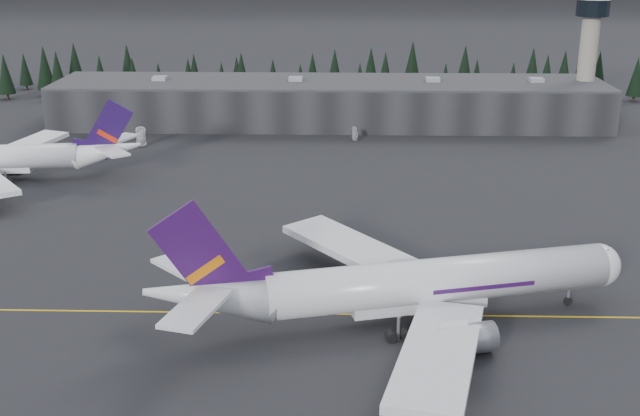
{
  "coord_description": "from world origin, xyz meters",
  "views": [
    {
      "loc": [
        3.49,
        -108.6,
        52.75
      ],
      "look_at": [
        0.0,
        20.0,
        9.0
      ],
      "focal_mm": 45.0,
      "sensor_mm": 36.0,
      "label": 1
    }
  ],
  "objects_px": {
    "jet_main": "(398,286)",
    "jet_parked": "(3,158)",
    "gse_vehicle_a": "(142,144)",
    "terminal": "(330,102)",
    "gse_vehicle_b": "(355,138)",
    "control_tower": "(589,43)"
  },
  "relations": [
    {
      "from": "terminal",
      "to": "jet_parked",
      "type": "distance_m",
      "value": 94.78
    },
    {
      "from": "gse_vehicle_a",
      "to": "control_tower",
      "type": "bearing_deg",
      "value": 1.05
    },
    {
      "from": "jet_main",
      "to": "control_tower",
      "type": "bearing_deg",
      "value": 50.01
    },
    {
      "from": "control_tower",
      "to": "gse_vehicle_b",
      "type": "distance_m",
      "value": 75.47
    },
    {
      "from": "jet_parked",
      "to": "gse_vehicle_a",
      "type": "relative_size",
      "value": 11.21
    },
    {
      "from": "control_tower",
      "to": "gse_vehicle_b",
      "type": "relative_size",
      "value": 9.59
    },
    {
      "from": "jet_main",
      "to": "jet_parked",
      "type": "xyz_separation_m",
      "value": [
        -84.85,
        69.27,
        -0.73
      ]
    },
    {
      "from": "control_tower",
      "to": "jet_main",
      "type": "height_order",
      "value": "control_tower"
    },
    {
      "from": "jet_parked",
      "to": "gse_vehicle_a",
      "type": "height_order",
      "value": "jet_parked"
    },
    {
      "from": "control_tower",
      "to": "gse_vehicle_b",
      "type": "bearing_deg",
      "value": -160.17
    },
    {
      "from": "terminal",
      "to": "jet_main",
      "type": "relative_size",
      "value": 2.31
    },
    {
      "from": "control_tower",
      "to": "jet_parked",
      "type": "distance_m",
      "value": 162.1
    },
    {
      "from": "jet_parked",
      "to": "gse_vehicle_b",
      "type": "bearing_deg",
      "value": -161.81
    },
    {
      "from": "terminal",
      "to": "gse_vehicle_a",
      "type": "xyz_separation_m",
      "value": [
        -49.22,
        -29.43,
        -5.54
      ]
    },
    {
      "from": "gse_vehicle_a",
      "to": "gse_vehicle_b",
      "type": "xyz_separation_m",
      "value": [
        56.52,
        8.02,
        -0.09
      ]
    },
    {
      "from": "terminal",
      "to": "jet_main",
      "type": "bearing_deg",
      "value": -84.82
    },
    {
      "from": "terminal",
      "to": "control_tower",
      "type": "bearing_deg",
      "value": 2.29
    },
    {
      "from": "control_tower",
      "to": "jet_main",
      "type": "bearing_deg",
      "value": -115.5
    },
    {
      "from": "control_tower",
      "to": "jet_main",
      "type": "xyz_separation_m",
      "value": [
        -63.25,
        -132.59,
        -17.56
      ]
    },
    {
      "from": "gse_vehicle_a",
      "to": "jet_main",
      "type": "bearing_deg",
      "value": -72.25
    },
    {
      "from": "terminal",
      "to": "gse_vehicle_b",
      "type": "distance_m",
      "value": 23.32
    },
    {
      "from": "control_tower",
      "to": "jet_parked",
      "type": "relative_size",
      "value": 0.61
    }
  ]
}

